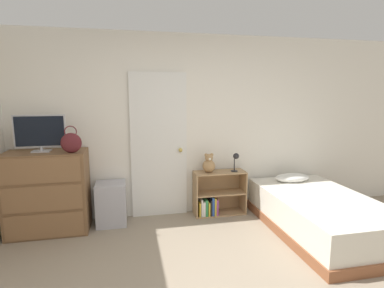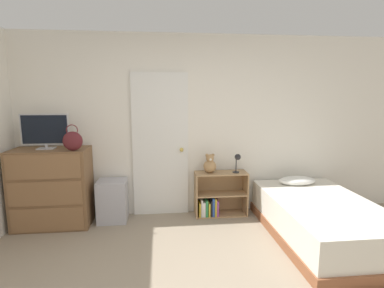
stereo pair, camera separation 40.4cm
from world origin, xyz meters
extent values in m
cube|color=white|center=(0.00, 2.25, 1.27)|extent=(10.00, 0.06, 2.55)
cube|color=white|center=(-0.26, 2.19, 1.01)|extent=(0.78, 0.04, 2.02)
sphere|color=gold|center=(0.04, 2.15, 0.95)|extent=(0.06, 0.06, 0.06)
cube|color=brown|center=(-1.68, 1.95, 0.52)|extent=(0.96, 0.49, 1.03)
cube|color=#89613E|center=(-1.68, 1.69, 0.18)|extent=(0.88, 0.01, 0.30)
cube|color=#89613E|center=(-1.68, 1.69, 0.52)|extent=(0.88, 0.01, 0.30)
cube|color=#89613E|center=(-1.68, 1.69, 0.86)|extent=(0.88, 0.01, 0.30)
cube|color=#B7B7BC|center=(-1.72, 1.96, 1.04)|extent=(0.21, 0.16, 0.02)
cylinder|color=#B7B7BC|center=(-1.72, 1.96, 1.07)|extent=(0.04, 0.04, 0.04)
cube|color=#B7B7BC|center=(-1.72, 1.96, 1.29)|extent=(0.59, 0.02, 0.40)
cube|color=black|center=(-1.72, 1.95, 1.29)|extent=(0.56, 0.01, 0.36)
ellipsoid|color=#591E23|center=(-1.35, 1.80, 1.15)|extent=(0.24, 0.13, 0.24)
torus|color=#591E23|center=(-1.35, 1.80, 1.29)|extent=(0.14, 0.01, 0.14)
cube|color=#ADADB7|center=(-0.93, 2.01, 0.28)|extent=(0.39, 0.37, 0.57)
cube|color=tan|center=(0.23, 2.05, 0.32)|extent=(0.02, 0.29, 0.63)
cube|color=tan|center=(0.95, 2.05, 0.32)|extent=(0.02, 0.29, 0.63)
cube|color=tan|center=(0.59, 2.05, 0.01)|extent=(0.71, 0.29, 0.02)
cube|color=tan|center=(0.59, 2.05, 0.32)|extent=(0.71, 0.29, 0.02)
cube|color=tan|center=(0.59, 2.05, 0.62)|extent=(0.71, 0.29, 0.02)
cube|color=tan|center=(0.59, 2.19, 0.32)|extent=(0.74, 0.01, 0.63)
cube|color=gold|center=(0.27, 2.01, 0.12)|extent=(0.02, 0.19, 0.20)
cube|color=white|center=(0.30, 2.01, 0.14)|extent=(0.02, 0.19, 0.25)
cube|color=white|center=(0.33, 2.02, 0.12)|extent=(0.03, 0.21, 0.21)
cube|color=#338C4C|center=(0.37, 2.03, 0.14)|extent=(0.03, 0.23, 0.23)
cube|color=gold|center=(0.41, 2.00, 0.12)|extent=(0.02, 0.16, 0.20)
cube|color=black|center=(0.44, 2.03, 0.13)|extent=(0.02, 0.22, 0.23)
cube|color=#3359B2|center=(0.47, 2.04, 0.15)|extent=(0.03, 0.23, 0.26)
cube|color=gold|center=(0.50, 2.01, 0.15)|extent=(0.02, 0.19, 0.25)
cube|color=#8C3F8C|center=(0.53, 2.00, 0.13)|extent=(0.03, 0.17, 0.23)
sphere|color=tan|center=(0.43, 2.05, 0.72)|extent=(0.18, 0.18, 0.18)
sphere|color=tan|center=(0.43, 2.05, 0.84)|extent=(0.11, 0.11, 0.11)
sphere|color=silver|center=(0.43, 2.00, 0.83)|extent=(0.04, 0.04, 0.04)
sphere|color=tan|center=(0.38, 2.05, 0.88)|extent=(0.05, 0.05, 0.05)
sphere|color=tan|center=(0.47, 2.05, 0.88)|extent=(0.05, 0.05, 0.05)
cylinder|color=#262628|center=(0.80, 2.02, 0.64)|extent=(0.10, 0.10, 0.01)
cylinder|color=#262628|center=(0.80, 2.02, 0.74)|extent=(0.01, 0.01, 0.19)
sphere|color=#262628|center=(0.82, 2.01, 0.86)|extent=(0.09, 0.09, 0.09)
cube|color=brown|center=(1.67, 1.22, 0.06)|extent=(1.17, 1.96, 0.12)
cube|color=silver|center=(1.67, 1.22, 0.29)|extent=(1.14, 1.90, 0.34)
ellipsoid|color=white|center=(1.67, 1.92, 0.51)|extent=(0.53, 0.28, 0.12)
camera|label=1|loc=(-0.67, -1.94, 1.72)|focal=28.00mm
camera|label=2|loc=(-0.27, -2.01, 1.72)|focal=28.00mm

